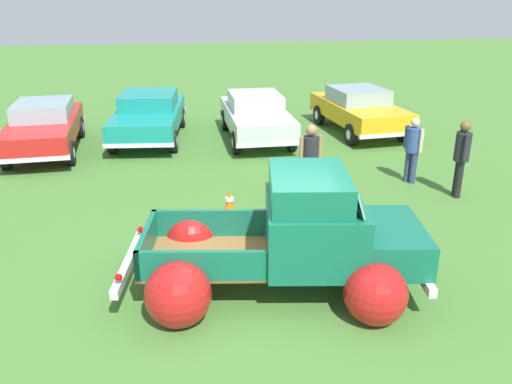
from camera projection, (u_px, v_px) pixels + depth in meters
ground_plane at (271, 286)px, 8.43m from camera, size 80.00×80.00×0.00m
vintage_pickup_truck at (296, 244)px, 8.16m from camera, size 4.84×3.29×1.96m
show_car_0 at (44, 125)px, 15.11m from camera, size 2.06×4.63×1.43m
show_car_1 at (149, 114)px, 16.39m from camera, size 2.40×4.81×1.43m
show_car_2 at (256, 115)px, 16.31m from camera, size 1.88×4.36×1.43m
show_car_3 at (359, 109)px, 17.16m from camera, size 2.30×4.44×1.43m
spectator_0 at (413, 146)px, 12.62m from camera, size 0.46×0.51×1.61m
spectator_1 at (310, 160)px, 11.23m from camera, size 0.54×0.40×1.81m
spectator_2 at (462, 154)px, 11.71m from camera, size 0.42×0.54×1.76m
lane_cone_0 at (229, 204)px, 10.82m from camera, size 0.36×0.36×0.63m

